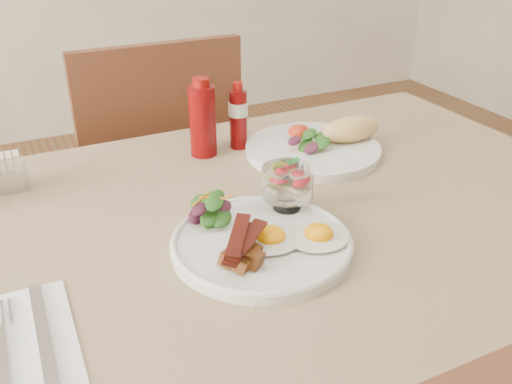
% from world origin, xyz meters
% --- Properties ---
extents(table, '(1.33, 0.88, 0.75)m').
position_xyz_m(table, '(0.00, 0.00, 0.66)').
color(table, '#5A2F1C').
rests_on(table, ground).
extents(chair_far, '(0.42, 0.42, 0.93)m').
position_xyz_m(chair_far, '(0.00, 0.66, 0.52)').
color(chair_far, '#5A2F1C').
rests_on(chair_far, ground).
extents(main_plate, '(0.28, 0.28, 0.02)m').
position_xyz_m(main_plate, '(-0.04, -0.09, 0.76)').
color(main_plate, silver).
rests_on(main_plate, table).
extents(fried_eggs, '(0.19, 0.14, 0.03)m').
position_xyz_m(fried_eggs, '(0.00, -0.11, 0.78)').
color(fried_eggs, silver).
rests_on(fried_eggs, main_plate).
extents(bacon_potato_pile, '(0.10, 0.10, 0.04)m').
position_xyz_m(bacon_potato_pile, '(-0.09, -0.13, 0.79)').
color(bacon_potato_pile, brown).
rests_on(bacon_potato_pile, main_plate).
extents(side_salad, '(0.08, 0.08, 0.04)m').
position_xyz_m(side_salad, '(-0.09, -0.00, 0.79)').
color(side_salad, '#1B4311').
rests_on(side_salad, main_plate).
extents(fruit_cup, '(0.09, 0.09, 0.09)m').
position_xyz_m(fruit_cup, '(0.04, -0.02, 0.82)').
color(fruit_cup, white).
rests_on(fruit_cup, main_plate).
extents(second_plate, '(0.31, 0.28, 0.07)m').
position_xyz_m(second_plate, '(0.24, 0.19, 0.77)').
color(second_plate, silver).
rests_on(second_plate, table).
extents(ketchup_bottle, '(0.06, 0.06, 0.16)m').
position_xyz_m(ketchup_bottle, '(0.01, 0.29, 0.83)').
color(ketchup_bottle, '#600506').
rests_on(ketchup_bottle, table).
extents(hot_sauce_bottle, '(0.04, 0.04, 0.14)m').
position_xyz_m(hot_sauce_bottle, '(0.09, 0.29, 0.82)').
color(hot_sauce_bottle, '#600506').
rests_on(hot_sauce_bottle, table).
extents(sugar_caddy, '(0.08, 0.04, 0.07)m').
position_xyz_m(sugar_caddy, '(-0.38, 0.29, 0.78)').
color(sugar_caddy, '#B8B7BC').
rests_on(sugar_caddy, table).
extents(napkin_cutlery, '(0.13, 0.23, 0.01)m').
position_xyz_m(napkin_cutlery, '(-0.40, -0.15, 0.75)').
color(napkin_cutlery, white).
rests_on(napkin_cutlery, table).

